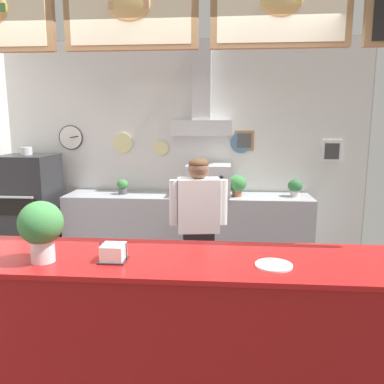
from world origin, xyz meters
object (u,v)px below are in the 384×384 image
(espresso_machine, at_px, (209,181))
(basil_vase, at_px, (41,228))
(condiment_plate, at_px, (274,265))
(shop_worker, at_px, (198,233))
(potted_oregano, at_px, (295,187))
(napkin_holder, at_px, (113,253))
(pizza_oven, at_px, (31,210))
(potted_sage, at_px, (237,184))
(potted_thyme, at_px, (123,186))

(espresso_machine, relative_size, basil_vase, 1.55)
(condiment_plate, bearing_deg, shop_worker, 110.55)
(potted_oregano, height_order, napkin_holder, napkin_holder)
(basil_vase, height_order, condiment_plate, basil_vase)
(potted_oregano, xyz_separation_m, condiment_plate, (-0.62, -2.86, 0.02))
(basil_vase, distance_m, condiment_plate, 1.37)
(pizza_oven, distance_m, potted_sage, 2.73)
(basil_vase, bearing_deg, pizza_oven, 118.64)
(shop_worker, xyz_separation_m, condiment_plate, (0.53, -1.40, 0.23))
(napkin_holder, relative_size, condiment_plate, 0.76)
(potted_oregano, distance_m, potted_sage, 0.74)
(pizza_oven, xyz_separation_m, potted_oregano, (3.44, 0.20, 0.32))
(espresso_machine, distance_m, potted_sage, 0.37)
(pizza_oven, height_order, napkin_holder, pizza_oven)
(potted_oregano, xyz_separation_m, basil_vase, (-1.97, -2.89, 0.22))
(pizza_oven, xyz_separation_m, espresso_machine, (2.33, 0.16, 0.40))
(espresso_machine, relative_size, condiment_plate, 2.64)
(potted_thyme, xyz_separation_m, potted_sage, (1.51, -0.03, 0.05))
(shop_worker, xyz_separation_m, potted_thyme, (-1.10, 1.44, 0.20))
(pizza_oven, bearing_deg, potted_thyme, 8.85)
(espresso_machine, xyz_separation_m, napkin_holder, (-0.45, -2.80, -0.02))
(napkin_holder, bearing_deg, potted_sage, 73.66)
(potted_sage, bearing_deg, napkin_holder, -106.34)
(espresso_machine, distance_m, napkin_holder, 2.84)
(potted_thyme, bearing_deg, pizza_oven, -171.15)
(potted_oregano, bearing_deg, pizza_oven, -176.62)
(pizza_oven, xyz_separation_m, basil_vase, (1.47, -2.69, 0.54))
(pizza_oven, relative_size, basil_vase, 4.28)
(espresso_machine, distance_m, potted_oregano, 1.11)
(basil_vase, bearing_deg, condiment_plate, 1.41)
(basil_vase, bearing_deg, shop_worker, 60.09)
(potted_oregano, height_order, potted_thyme, potted_oregano)
(espresso_machine, xyz_separation_m, potted_oregano, (1.11, 0.04, -0.07))
(shop_worker, bearing_deg, potted_thyme, -60.38)
(espresso_machine, height_order, napkin_holder, espresso_machine)
(potted_thyme, relative_size, potted_sage, 0.72)
(shop_worker, relative_size, potted_thyme, 7.79)
(napkin_holder, relative_size, basil_vase, 0.45)
(shop_worker, xyz_separation_m, basil_vase, (-0.83, -1.44, 0.43))
(potted_oregano, bearing_deg, espresso_machine, -177.97)
(pizza_oven, relative_size, potted_sage, 5.66)
(shop_worker, bearing_deg, basil_vase, 52.20)
(potted_thyme, bearing_deg, espresso_machine, -1.10)
(espresso_machine, distance_m, basil_vase, 2.98)
(shop_worker, xyz_separation_m, potted_sage, (0.41, 1.41, 0.25))
(pizza_oven, xyz_separation_m, potted_thyme, (1.19, 0.19, 0.31))
(pizza_oven, height_order, potted_thyme, pizza_oven)
(potted_thyme, relative_size, napkin_holder, 1.22)
(pizza_oven, height_order, potted_sage, pizza_oven)
(potted_oregano, height_order, potted_sage, potted_sage)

